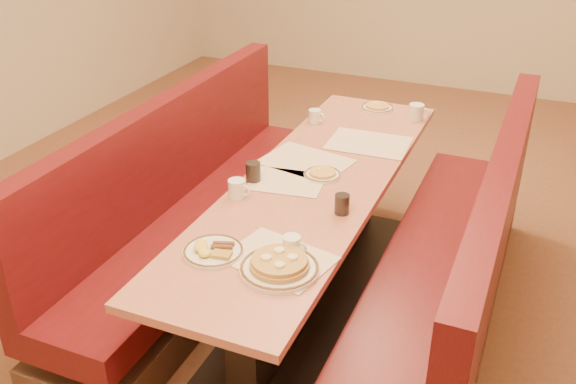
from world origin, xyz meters
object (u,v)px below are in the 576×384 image
at_px(coffee_mug_a, 292,245).
at_px(soda_tumbler_near, 253,172).
at_px(coffee_mug_b, 237,188).
at_px(soda_tumbler_mid, 342,204).
at_px(diner_table, 313,243).
at_px(booth_right, 451,276).
at_px(pancake_plate, 279,266).
at_px(eggs_plate, 212,251).
at_px(booth_left, 194,218).
at_px(coffee_mug_d, 315,116).
at_px(coffee_mug_c, 417,112).

bearing_deg(coffee_mug_a, soda_tumbler_near, 132.99).
height_order(coffee_mug_b, soda_tumbler_mid, soda_tumbler_mid).
xyz_separation_m(diner_table, booth_right, (0.73, 0.00, -0.01)).
distance_m(booth_right, coffee_mug_a, 0.98).
bearing_deg(soda_tumbler_near, pancake_plate, -56.84).
bearing_deg(soda_tumbler_mid, eggs_plate, -125.83).
xyz_separation_m(booth_left, coffee_mug_a, (0.89, -0.67, 0.43)).
bearing_deg(coffee_mug_d, pancake_plate, -66.33).
height_order(coffee_mug_a, soda_tumbler_mid, soda_tumbler_mid).
bearing_deg(coffee_mug_a, booth_left, 146.77).
distance_m(diner_table, booth_right, 0.73).
bearing_deg(soda_tumbler_near, coffee_mug_b, -88.88).
relative_size(booth_right, coffee_mug_c, 19.07).
bearing_deg(coffee_mug_a, soda_tumbler_mid, 82.49).
height_order(booth_right, soda_tumbler_mid, booth_right).
height_order(eggs_plate, coffee_mug_d, coffee_mug_d).
distance_m(booth_right, pancake_plate, 1.07).
height_order(coffee_mug_a, coffee_mug_b, coffee_mug_b).
bearing_deg(booth_left, eggs_plate, -53.78).
bearing_deg(coffee_mug_d, diner_table, -61.36).
relative_size(coffee_mug_c, coffee_mug_d, 1.21).
bearing_deg(coffee_mug_c, soda_tumbler_mid, -90.46).
bearing_deg(booth_right, coffee_mug_c, 113.76).
height_order(coffee_mug_c, soda_tumbler_near, soda_tumbler_near).
distance_m(coffee_mug_a, soda_tumbler_near, 0.69).
height_order(booth_left, soda_tumbler_near, booth_left).
bearing_deg(coffee_mug_a, coffee_mug_c, 89.35).
xyz_separation_m(eggs_plate, coffee_mug_b, (-0.13, 0.48, 0.03)).
bearing_deg(coffee_mug_a, coffee_mug_d, 110.90).
xyz_separation_m(coffee_mug_a, coffee_mug_b, (-0.43, 0.35, 0.00)).
bearing_deg(coffee_mug_d, booth_right, -28.00).
height_order(booth_left, coffee_mug_b, booth_left).
relative_size(soda_tumbler_near, soda_tumbler_mid, 1.09).
bearing_deg(soda_tumbler_near, eggs_plate, -78.73).
relative_size(eggs_plate, soda_tumbler_near, 2.45).
bearing_deg(coffee_mug_b, eggs_plate, -69.53).
bearing_deg(diner_table, coffee_mug_c, 74.43).
bearing_deg(eggs_plate, diner_table, 79.50).
distance_m(booth_left, coffee_mug_a, 1.19).
bearing_deg(booth_left, coffee_mug_a, -36.94).
bearing_deg(eggs_plate, coffee_mug_c, 76.63).
bearing_deg(coffee_mug_b, booth_right, 22.91).
xyz_separation_m(booth_right, eggs_plate, (-0.88, -0.80, 0.40)).
relative_size(diner_table, coffee_mug_c, 19.07).
bearing_deg(coffee_mug_d, coffee_mug_c, 35.17).
xyz_separation_m(coffee_mug_d, soda_tumbler_mid, (0.51, -1.00, 0.00)).
xyz_separation_m(coffee_mug_b, coffee_mug_d, (-0.00, 1.04, -0.00)).
xyz_separation_m(coffee_mug_a, coffee_mug_c, (0.13, 1.69, 0.01)).
height_order(diner_table, coffee_mug_c, coffee_mug_c).
bearing_deg(soda_tumbler_mid, diner_table, 131.15).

